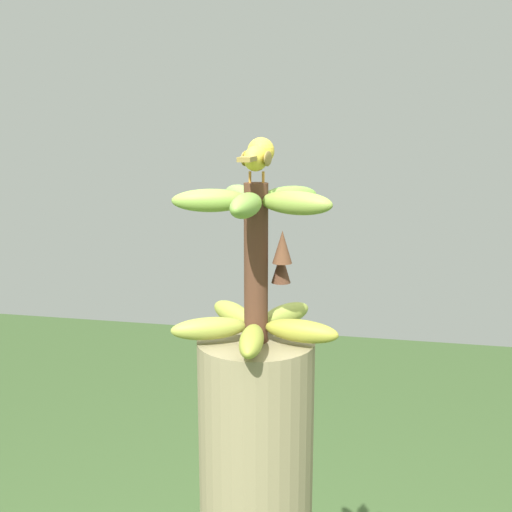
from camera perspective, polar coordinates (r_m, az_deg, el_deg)
The scene contains 2 objects.
banana_bunch at distance 1.14m, azimuth 0.12°, elevation -0.70°, with size 0.31×0.31×0.30m.
perched_bird at distance 1.14m, azimuth 0.21°, elevation 9.13°, with size 0.05×0.19×0.08m.
Camera 1 is at (0.23, -1.10, 1.72)m, focal length 43.89 mm.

